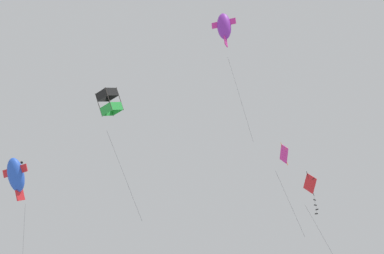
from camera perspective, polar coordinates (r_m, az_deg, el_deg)
name	(u,v)px	position (r m, az deg, el deg)	size (l,w,h in m)	color
kite_fish_far_centre	(16,175)	(35.62, -16.15, -4.35)	(2.19, 1.73, 6.58)	blue
kite_fish_highest	(224,27)	(37.84, 3.03, 9.37)	(2.06, 1.77, 9.14)	purple
kite_diamond_upper_right	(284,155)	(36.00, 8.61, -2.59)	(1.47, 1.37, 5.65)	#DB2D93
kite_diamond_low_drifter	(311,186)	(34.44, 11.03, -5.41)	(1.45, 1.73, 5.83)	red
kite_box_mid_left	(110,103)	(29.72, -7.73, 2.27)	(2.32, 2.36, 6.66)	black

